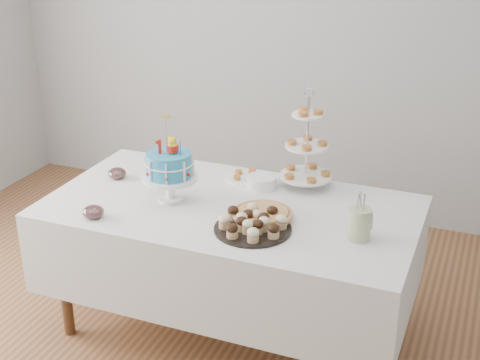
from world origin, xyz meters
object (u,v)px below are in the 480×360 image
at_px(birthday_cake, 170,178).
at_px(pastry_plate, 247,177).
at_px(cupcake_tray, 253,222).
at_px(jam_bowl_a, 93,212).
at_px(jam_bowl_b, 117,173).
at_px(pie, 263,215).
at_px(tiered_stand, 307,146).
at_px(table, 231,244).
at_px(plate_stack, 262,182).
at_px(utensil_pitcher, 360,223).

xyz_separation_m(birthday_cake, pastry_plate, (0.27, 0.41, -0.11)).
bearing_deg(cupcake_tray, pastry_plate, 113.65).
height_order(birthday_cake, jam_bowl_a, birthday_cake).
bearing_deg(jam_bowl_b, pie, -11.36).
bearing_deg(cupcake_tray, jam_bowl_b, 161.76).
bearing_deg(tiered_stand, birthday_cake, -143.84).
bearing_deg(cupcake_tray, pie, 87.22).
relative_size(table, jam_bowl_b, 18.35).
distance_m(table, jam_bowl_a, 0.74).
height_order(cupcake_tray, tiered_stand, tiered_stand).
relative_size(table, pie, 6.28).
xyz_separation_m(plate_stack, pastry_plate, (-0.11, 0.08, -0.02)).
bearing_deg(pie, pastry_plate, 119.55).
height_order(cupcake_tray, jam_bowl_a, cupcake_tray).
relative_size(cupcake_tray, utensil_pitcher, 1.59).
xyz_separation_m(table, plate_stack, (0.07, 0.28, 0.26)).
relative_size(birthday_cake, plate_stack, 2.76).
bearing_deg(birthday_cake, cupcake_tray, -37.24).
bearing_deg(table, jam_bowl_a, -146.14).
height_order(tiered_stand, jam_bowl_b, tiered_stand).
relative_size(plate_stack, jam_bowl_a, 1.52).
bearing_deg(birthday_cake, tiered_stand, 15.87).
bearing_deg(pie, jam_bowl_a, -159.91).
bearing_deg(jam_bowl_b, cupcake_tray, -18.24).
xyz_separation_m(pie, utensil_pitcher, (0.48, -0.02, 0.06)).
xyz_separation_m(cupcake_tray, jam_bowl_a, (-0.78, -0.17, -0.01)).
bearing_deg(utensil_pitcher, pastry_plate, 127.36).
relative_size(birthday_cake, jam_bowl_b, 4.35).
height_order(pastry_plate, jam_bowl_a, jam_bowl_a).
height_order(table, jam_bowl_b, jam_bowl_b).
height_order(jam_bowl_a, utensil_pitcher, utensil_pitcher).
distance_m(jam_bowl_a, jam_bowl_b, 0.50).
relative_size(plate_stack, pastry_plate, 0.70).
relative_size(pastry_plate, utensil_pitcher, 1.00).
xyz_separation_m(plate_stack, jam_bowl_b, (-0.80, -0.18, -0.00)).
distance_m(birthday_cake, jam_bowl_b, 0.45).
xyz_separation_m(jam_bowl_a, utensil_pitcher, (1.28, 0.27, 0.05)).
bearing_deg(jam_bowl_a, tiered_stand, 41.66).
height_order(plate_stack, pastry_plate, plate_stack).
relative_size(table, birthday_cake, 4.22).
bearing_deg(pie, table, 155.31).
distance_m(pastry_plate, jam_bowl_a, 0.91).
relative_size(cupcake_tray, pastry_plate, 1.60).
bearing_deg(pie, cupcake_tray, -92.78).
distance_m(birthday_cake, pie, 0.54).
bearing_deg(birthday_cake, plate_stack, 20.60).
distance_m(plate_stack, pastry_plate, 0.14).
bearing_deg(jam_bowl_b, utensil_pitcher, -8.20).
relative_size(pie, jam_bowl_b, 2.92).
bearing_deg(plate_stack, jam_bowl_b, -167.12).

